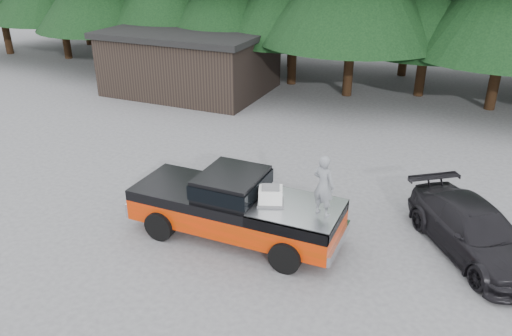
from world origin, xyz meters
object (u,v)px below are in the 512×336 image
at_px(air_compressor, 271,196).
at_px(parked_car, 474,231).
at_px(man_on_bed, 324,186).
at_px(utility_building, 191,60).
at_px(pickup_truck, 236,215).

distance_m(air_compressor, parked_car, 5.42).
height_order(man_on_bed, parked_car, man_on_bed).
distance_m(man_on_bed, parked_car, 4.33).
xyz_separation_m(air_compressor, utility_building, (-9.71, 12.42, 0.13)).
bearing_deg(utility_building, parked_car, -35.58).
relative_size(man_on_bed, parked_car, 0.35).
height_order(pickup_truck, air_compressor, air_compressor).
distance_m(pickup_truck, utility_building, 15.08).
bearing_deg(man_on_bed, air_compressor, 18.53).
bearing_deg(pickup_truck, man_on_bed, -2.11).
relative_size(parked_car, utility_building, 0.54).
relative_size(pickup_truck, man_on_bed, 3.77).
distance_m(parked_car, utility_building, 18.12).
height_order(pickup_truck, man_on_bed, man_on_bed).
distance_m(pickup_truck, parked_car, 6.34).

